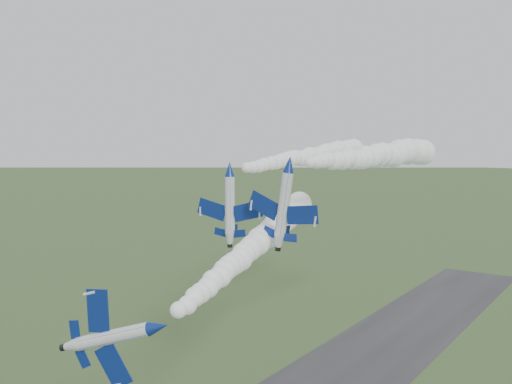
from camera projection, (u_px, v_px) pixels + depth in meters
jet_lead at (158, 327)px, 54.37m from camera, size 5.74×11.78×9.65m
smoke_trail_jet_lead at (258, 242)px, 86.44m from camera, size 26.23×59.60×4.92m
jet_pair_left at (229, 169)px, 90.63m from camera, size 11.69×13.80×3.39m
smoke_trail_jet_pair_left at (314, 155)px, 126.25m from camera, size 16.65×71.76×4.79m
jet_pair_right at (289, 164)px, 83.31m from camera, size 11.86×14.43×3.81m
smoke_trail_jet_pair_right at (376, 156)px, 109.99m from camera, size 6.41×58.20×5.88m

